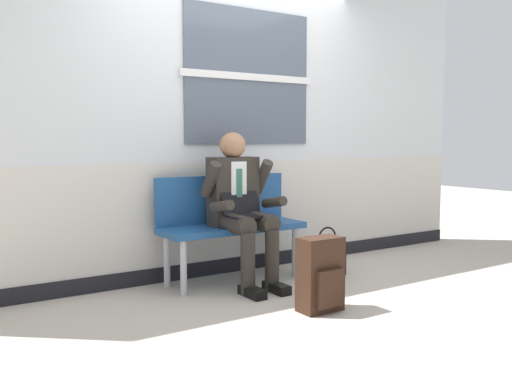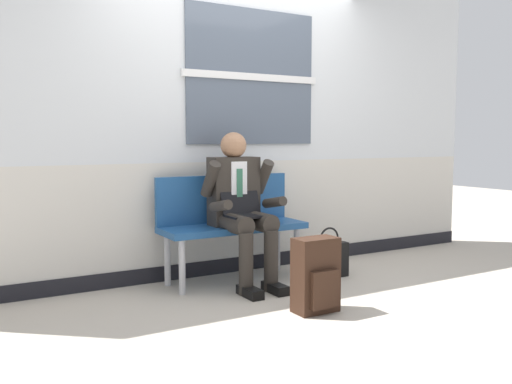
% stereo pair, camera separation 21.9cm
% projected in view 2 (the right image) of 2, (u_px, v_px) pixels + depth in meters
% --- Properties ---
extents(ground_plane, '(18.00, 18.00, 0.00)m').
position_uv_depth(ground_plane, '(271.00, 286.00, 4.42)').
color(ground_plane, '#B2A899').
extents(station_wall, '(5.52, 0.16, 2.79)m').
position_uv_depth(station_wall, '(234.00, 113.00, 4.82)').
color(station_wall, silver).
rests_on(station_wall, ground).
extents(bench_with_person, '(1.20, 0.42, 0.86)m').
position_uv_depth(bench_with_person, '(230.00, 218.00, 4.57)').
color(bench_with_person, navy).
rests_on(bench_with_person, ground).
extents(person_seated, '(0.57, 0.70, 1.22)m').
position_uv_depth(person_seated, '(241.00, 205.00, 4.39)').
color(person_seated, '#2D2823').
rests_on(person_seated, ground).
extents(backpack, '(0.30, 0.21, 0.51)m').
position_uv_depth(backpack, '(316.00, 276.00, 3.73)').
color(backpack, '#331E14').
rests_on(backpack, ground).
extents(handbag, '(0.36, 0.08, 0.43)m').
position_uv_depth(handbag, '(329.00, 259.00, 4.65)').
color(handbag, black).
rests_on(handbag, ground).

